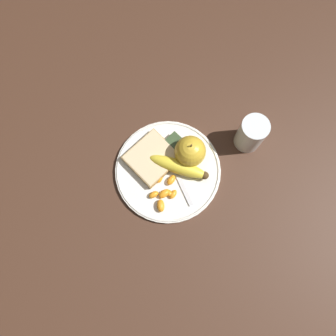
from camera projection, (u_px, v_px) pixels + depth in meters
ground_plane at (168, 171)px, 0.87m from camera, size 3.00×3.00×0.00m
plate at (168, 170)px, 0.86m from camera, size 0.28×0.28×0.01m
juice_glass at (251, 134)px, 0.84m from camera, size 0.07×0.07×0.10m
apple at (190, 151)px, 0.83m from camera, size 0.08×0.08×0.09m
banana at (179, 167)px, 0.84m from camera, size 0.10×0.16×0.04m
bread_slice at (152, 158)px, 0.85m from camera, size 0.12×0.11×0.02m
fork at (173, 169)px, 0.85m from camera, size 0.08×0.18×0.00m
jam_packet at (173, 143)px, 0.86m from camera, size 0.05×0.04×0.02m
orange_segment_0 at (173, 194)px, 0.83m from camera, size 0.03×0.02×0.01m
orange_segment_1 at (164, 194)px, 0.83m from camera, size 0.03×0.02×0.02m
orange_segment_2 at (152, 177)px, 0.84m from camera, size 0.03×0.03×0.02m
orange_segment_3 at (161, 206)px, 0.82m from camera, size 0.04×0.04×0.02m
orange_segment_4 at (171, 180)px, 0.84m from camera, size 0.03×0.02×0.02m
orange_segment_5 at (160, 178)px, 0.84m from camera, size 0.03×0.03×0.02m
orange_segment_6 at (169, 193)px, 0.83m from camera, size 0.02×0.03×0.01m
orange_segment_7 at (154, 195)px, 0.83m from camera, size 0.03×0.02×0.01m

